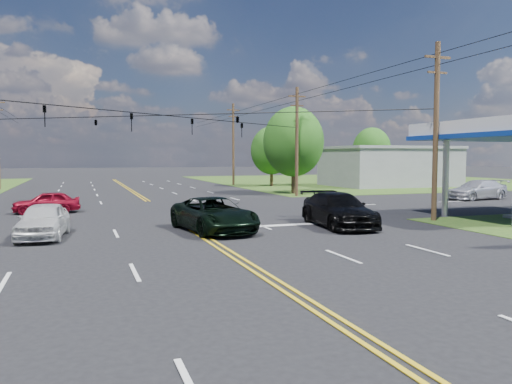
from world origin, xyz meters
name	(u,v)px	position (x,y,z in m)	size (l,w,h in m)	color
ground	(165,212)	(0.00, 12.00, 0.00)	(280.00, 280.00, 0.00)	black
grass_ne	(369,181)	(35.00, 44.00, 0.00)	(46.00, 48.00, 0.03)	#234616
stop_bar	(290,225)	(5.00, 4.00, 0.00)	(10.00, 0.50, 0.02)	silver
retail_ne	(389,167)	(30.00, 32.00, 2.20)	(14.00, 10.00, 4.40)	gray
pole_se	(436,129)	(13.00, 3.00, 4.92)	(1.60, 0.28, 9.50)	#46311D
pole_ne	(297,140)	(13.00, 21.00, 4.92)	(1.60, 0.28, 9.50)	#46311D
pole_right_far	(233,143)	(13.00, 40.00, 5.17)	(1.60, 0.28, 10.00)	#46311D
span_wire_signals	(164,115)	(0.00, 12.00, 6.00)	(26.00, 18.00, 1.13)	black
power_lines	(169,67)	(0.00, 10.00, 8.60)	(26.04, 100.00, 0.64)	black
tree_right_a	(293,142)	(14.00, 24.00, 4.87)	(5.70, 5.70, 8.18)	#46311D
tree_right_b	(272,150)	(16.50, 36.00, 4.22)	(4.94, 4.94, 7.09)	#46311D
tree_far_r	(372,149)	(34.00, 42.00, 4.54)	(5.32, 5.32, 7.63)	#46311D
pickup_dkgreen	(214,214)	(0.83, 3.24, 0.79)	(2.61, 5.67, 1.58)	black
suv_black	(338,210)	(7.08, 2.80, 0.83)	(2.34, 5.75, 1.67)	black
pickup_white	(43,220)	(-6.46, 3.85, 0.75)	(1.78, 4.43, 1.51)	silver
sedan_red	(47,202)	(-6.90, 14.01, 0.67)	(1.58, 3.93, 1.34)	maroon
sedan_far	(477,190)	(25.41, 13.00, 0.79)	(2.23, 5.48, 1.59)	silver
polesign_ne	(297,129)	(15.39, 26.22, 6.19)	(2.20, 0.59, 7.96)	#A5A5AA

